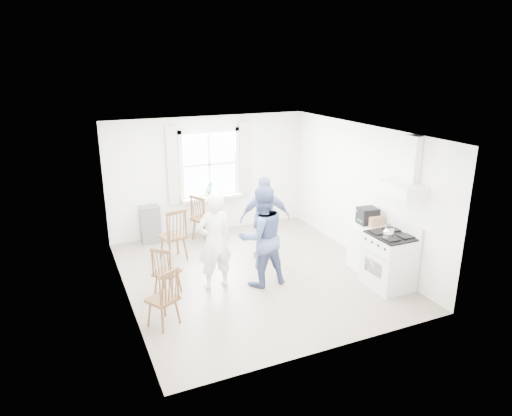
# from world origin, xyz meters

# --- Properties ---
(room_shell) EXTENTS (4.62, 5.12, 2.64)m
(room_shell) POSITION_xyz_m (0.00, 0.00, 1.30)
(room_shell) COLOR gray
(room_shell) RESTS_ON ground
(window_assembly) EXTENTS (1.88, 0.24, 1.70)m
(window_assembly) POSITION_xyz_m (0.00, 2.45, 1.46)
(window_assembly) COLOR white
(window_assembly) RESTS_ON room_shell
(range_hood) EXTENTS (0.45, 0.76, 0.94)m
(range_hood) POSITION_xyz_m (2.07, -1.35, 1.90)
(range_hood) COLOR silver
(range_hood) RESTS_ON room_shell
(shelf_unit) EXTENTS (0.40, 0.30, 0.80)m
(shelf_unit) POSITION_xyz_m (-1.40, 2.33, 0.40)
(shelf_unit) COLOR slate
(shelf_unit) RESTS_ON ground
(gas_stove) EXTENTS (0.68, 0.76, 1.12)m
(gas_stove) POSITION_xyz_m (1.91, -1.35, 0.48)
(gas_stove) COLOR silver
(gas_stove) RESTS_ON ground
(kettle) EXTENTS (0.17, 0.17, 0.25)m
(kettle) POSITION_xyz_m (1.76, -1.44, 1.04)
(kettle) COLOR silver
(kettle) RESTS_ON gas_stove
(low_cabinet) EXTENTS (0.50, 0.55, 0.90)m
(low_cabinet) POSITION_xyz_m (1.98, -0.65, 0.45)
(low_cabinet) COLOR silver
(low_cabinet) RESTS_ON ground
(stereo_stack) EXTENTS (0.36, 0.33, 0.30)m
(stereo_stack) POSITION_xyz_m (1.97, -0.62, 1.05)
(stereo_stack) COLOR black
(stereo_stack) RESTS_ON low_cabinet
(cardboard_box) EXTENTS (0.28, 0.20, 0.18)m
(cardboard_box) POSITION_xyz_m (2.02, -0.75, 0.99)
(cardboard_box) COLOR #AD7B54
(cardboard_box) RESTS_ON low_cabinet
(windsor_chair_a) EXTENTS (0.54, 0.54, 1.07)m
(windsor_chair_a) POSITION_xyz_m (-1.15, 1.13, 0.65)
(windsor_chair_a) COLOR #4D3018
(windsor_chair_a) RESTS_ON ground
(windsor_chair_b) EXTENTS (0.52, 0.52, 0.89)m
(windsor_chair_b) POSITION_xyz_m (-1.69, -0.19, 0.54)
(windsor_chair_b) COLOR #4D3018
(windsor_chair_b) RESTS_ON ground
(windsor_chair_c) EXTENTS (0.52, 0.52, 0.92)m
(windsor_chair_c) POSITION_xyz_m (-1.85, -1.08, 0.56)
(windsor_chair_c) COLOR #4D3018
(windsor_chair_c) RESTS_ON ground
(person_left) EXTENTS (0.65, 0.65, 1.69)m
(person_left) POSITION_xyz_m (-0.81, -0.18, 0.84)
(person_left) COLOR white
(person_left) RESTS_ON ground
(person_mid) EXTENTS (0.88, 0.88, 1.76)m
(person_mid) POSITION_xyz_m (-0.04, -0.38, 0.88)
(person_mid) COLOR #495888
(person_mid) RESTS_ON ground
(person_right) EXTENTS (1.18, 1.18, 1.66)m
(person_right) POSITION_xyz_m (0.47, 0.56, 0.83)
(person_right) COLOR navy
(person_right) RESTS_ON ground
(potted_plant) EXTENTS (0.21, 0.21, 0.34)m
(potted_plant) POSITION_xyz_m (-0.06, 2.36, 1.02)
(potted_plant) COLOR #306D37
(potted_plant) RESTS_ON window_assembly
(windsor_chair_d) EXTENTS (0.58, 0.58, 1.03)m
(windsor_chair_d) POSITION_xyz_m (-0.41, 1.95, 0.63)
(windsor_chair_d) COLOR #4D3018
(windsor_chair_d) RESTS_ON ground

